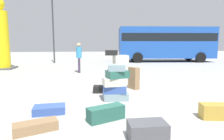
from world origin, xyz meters
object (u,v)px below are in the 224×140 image
suitcase_navy_upright_blue (49,109)px  person_bearded_onlooker (79,55)px  suitcase_charcoal_white_trunk (147,131)px  suitcase_black_right_side (105,89)px  suitcase_brown_foreground_near (134,78)px  suitcase_brown_behind_tower (36,127)px  suitcase_teal_left_side (106,113)px  yellow_dummy_statue (0,37)px  suitcase_tan_foreground_far (217,111)px  suitcase_tower (116,81)px  lamp_post (53,17)px  parked_bus (165,42)px

suitcase_navy_upright_blue → person_bearded_onlooker: size_ratio=0.42×
suitcase_charcoal_white_trunk → suitcase_black_right_side: bearing=97.3°
suitcase_brown_foreground_near → suitcase_brown_behind_tower: 4.00m
suitcase_teal_left_side → person_bearded_onlooker: size_ratio=0.47×
yellow_dummy_statue → suitcase_tan_foreground_far: bearing=-50.8°
suitcase_charcoal_white_trunk → suitcase_navy_upright_blue: size_ratio=0.90×
suitcase_black_right_side → person_bearded_onlooker: bearing=109.1°
suitcase_tower → suitcase_navy_upright_blue: size_ratio=2.02×
suitcase_brown_behind_tower → lamp_post: bearing=76.9°
suitcase_tower → suitcase_teal_left_side: (-0.46, -1.45, -0.40)m
suitcase_charcoal_white_trunk → suitcase_navy_upright_blue: 2.35m
suitcase_tower → lamp_post: size_ratio=0.24×
suitcase_tan_foreground_far → lamp_post: (-5.18, 13.51, 3.70)m
suitcase_tower → suitcase_charcoal_white_trunk: size_ratio=2.23×
suitcase_brown_behind_tower → parked_bus: (8.63, 13.55, 1.74)m
suitcase_brown_behind_tower → person_bearded_onlooker: size_ratio=0.45×
yellow_dummy_statue → suitcase_black_right_side: bearing=-50.4°
suitcase_charcoal_white_trunk → suitcase_tan_foreground_far: 1.87m
person_bearded_onlooker → lamp_post: 7.16m
suitcase_teal_left_side → suitcase_navy_upright_blue: (-1.23, 0.60, -0.06)m
suitcase_tower → yellow_dummy_statue: (-6.13, 8.06, 1.48)m
suitcase_tan_foreground_far → suitcase_teal_left_side: bearing=-175.1°
suitcase_black_right_side → yellow_dummy_statue: size_ratio=0.17×
person_bearded_onlooker → lamp_post: (-2.21, 6.18, 2.86)m
suitcase_brown_behind_tower → suitcase_teal_left_side: bearing=-5.9°
suitcase_tower → parked_bus: (6.85, 11.78, 1.29)m
suitcase_tan_foreground_far → parked_bus: size_ratio=0.08×
suitcase_charcoal_white_trunk → suitcase_teal_left_side: size_ratio=0.80×
suitcase_brown_foreground_near → suitcase_navy_upright_blue: suitcase_brown_foreground_near is taller
lamp_post → suitcase_teal_left_side: bearing=-77.9°
suitcase_charcoal_white_trunk → suitcase_brown_behind_tower: 1.98m
suitcase_tower → suitcase_charcoal_white_trunk: suitcase_tower is taller
suitcase_black_right_side → lamp_post: bearing=114.1°
suitcase_charcoal_white_trunk → suitcase_black_right_side: suitcase_charcoal_white_trunk is taller
suitcase_brown_behind_tower → lamp_post: 14.14m
suitcase_tower → person_bearded_onlooker: (-1.10, 5.59, 0.45)m
suitcase_brown_foreground_near → suitcase_charcoal_white_trunk: bearing=-121.9°
suitcase_teal_left_side → parked_bus: parked_bus is taller
suitcase_black_right_side → yellow_dummy_statue: yellow_dummy_statue is taller
parked_bus → suitcase_tan_foreground_far: bearing=-103.0°
suitcase_brown_foreground_near → person_bearded_onlooker: size_ratio=0.46×
person_bearded_onlooker → parked_bus: 10.10m
suitcase_charcoal_white_trunk → suitcase_brown_behind_tower: (-1.89, 0.59, -0.06)m
suitcase_brown_foreground_near → parked_bus: 12.23m
suitcase_charcoal_white_trunk → yellow_dummy_statue: bearing=122.9°
suitcase_tower → suitcase_brown_behind_tower: bearing=-135.1°
parked_bus → suitcase_teal_left_side: bearing=-111.7°
suitcase_brown_behind_tower → person_bearded_onlooker: bearing=65.2°
suitcase_navy_upright_blue → person_bearded_onlooker: person_bearded_onlooker is taller
suitcase_black_right_side → suitcase_brown_behind_tower: suitcase_black_right_side is taller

